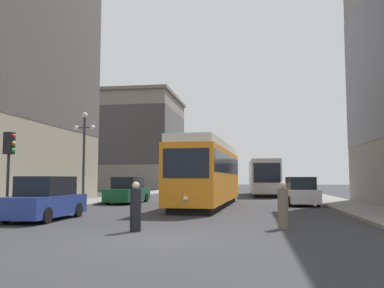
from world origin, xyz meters
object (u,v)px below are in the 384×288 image
at_px(parked_car_right_far, 300,192).
at_px(pedestrian_crossing_near, 283,207).
at_px(pedestrian_crossing_far, 136,208).
at_px(traffic_light_near_left, 9,151).
at_px(transit_bus, 263,176).
at_px(lamp_post_left_near, 84,144).
at_px(parked_car_left_mid, 128,191).
at_px(streetcar, 208,172).
at_px(parked_car_left_near, 45,200).

xyz_separation_m(parked_car_right_far, pedestrian_crossing_near, (-2.02, -12.50, -0.09)).
xyz_separation_m(pedestrian_crossing_far, traffic_light_near_left, (-6.52, 2.93, 2.14)).
height_order(transit_bus, pedestrian_crossing_far, transit_bus).
height_order(transit_bus, lamp_post_left_near, lamp_post_left_near).
height_order(parked_car_left_mid, pedestrian_crossing_near, parked_car_left_mid).
relative_size(streetcar, transit_bus, 1.11).
distance_m(parked_car_left_mid, parked_car_right_far, 11.72).
distance_m(parked_car_right_far, traffic_light_near_left, 17.47).
bearing_deg(parked_car_left_mid, transit_bus, 57.45).
relative_size(transit_bus, pedestrian_crossing_far, 7.42).
distance_m(parked_car_left_mid, pedestrian_crossing_far, 15.18).
bearing_deg(lamp_post_left_near, transit_bus, 56.01).
bearing_deg(transit_bus, parked_car_left_mid, -126.51).
height_order(streetcar, transit_bus, streetcar).
height_order(pedestrian_crossing_far, lamp_post_left_near, lamp_post_left_near).
xyz_separation_m(streetcar, pedestrian_crossing_near, (3.78, -10.62, -1.35)).
bearing_deg(pedestrian_crossing_far, pedestrian_crossing_near, 110.88).
bearing_deg(parked_car_left_mid, lamp_post_left_near, -117.99).
distance_m(pedestrian_crossing_near, pedestrian_crossing_far, 5.07).
relative_size(transit_bus, parked_car_right_far, 2.79).
bearing_deg(pedestrian_crossing_far, lamp_post_left_near, -144.60).
xyz_separation_m(parked_car_right_far, lamp_post_left_near, (-13.61, -2.83, 3.09)).
xyz_separation_m(streetcar, transit_bus, (3.80, 16.27, -0.15)).
bearing_deg(parked_car_left_mid, traffic_light_near_left, -96.10).
relative_size(pedestrian_crossing_near, pedestrian_crossing_far, 1.00).
bearing_deg(parked_car_right_far, pedestrian_crossing_near, 77.49).
bearing_deg(parked_car_right_far, streetcar, 14.58).
distance_m(transit_bus, traffic_light_near_left, 27.87).
height_order(streetcar, traffic_light_near_left, streetcar).
xyz_separation_m(transit_bus, pedestrian_crossing_far, (-4.87, -28.35, -1.19)).
distance_m(streetcar, pedestrian_crossing_near, 11.35).
distance_m(parked_car_left_near, parked_car_left_mid, 11.36).
height_order(traffic_light_near_left, lamp_post_left_near, lamp_post_left_near).
xyz_separation_m(transit_bus, parked_car_left_mid, (-9.71, -13.96, -1.10)).
distance_m(transit_bus, parked_car_right_far, 14.58).
xyz_separation_m(streetcar, traffic_light_near_left, (-7.60, -9.15, 0.79)).
height_order(parked_car_left_near, pedestrian_crossing_far, parked_car_left_near).
relative_size(parked_car_left_near, pedestrian_crossing_near, 2.72).
bearing_deg(transit_bus, lamp_post_left_near, -125.68).
distance_m(parked_car_right_far, pedestrian_crossing_far, 15.55).
distance_m(transit_bus, pedestrian_crossing_far, 28.79).
relative_size(traffic_light_near_left, lamp_post_left_near, 0.62).
distance_m(streetcar, transit_bus, 16.71).
relative_size(parked_car_left_mid, pedestrian_crossing_far, 3.01).
distance_m(transit_bus, parked_car_left_near, 27.15).
xyz_separation_m(transit_bus, traffic_light_near_left, (-11.39, -25.42, 0.95)).
distance_m(streetcar, traffic_light_near_left, 11.92).
bearing_deg(parked_car_left_near, pedestrian_crossing_far, -31.48).
xyz_separation_m(parked_car_right_far, traffic_light_near_left, (-13.39, -11.02, 2.05)).
xyz_separation_m(transit_bus, parked_car_right_far, (2.00, -14.40, -1.10)).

